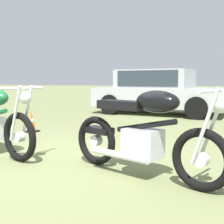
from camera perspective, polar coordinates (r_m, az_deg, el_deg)
name	(u,v)px	position (r m, az deg, el deg)	size (l,w,h in m)	color
ground_plane	(61,162)	(4.01, -9.81, -9.59)	(120.00, 120.00, 0.00)	olive
motorcycle_black	(143,134)	(3.30, 6.03, -4.20)	(1.94, 1.00, 1.02)	black
car_silver	(158,89)	(9.71, 8.85, 4.33)	(4.31, 2.33, 1.43)	#B2B5BA
traffic_cone	(32,122)	(6.44, -15.29, -1.95)	(0.25, 0.25, 0.45)	#EA590F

